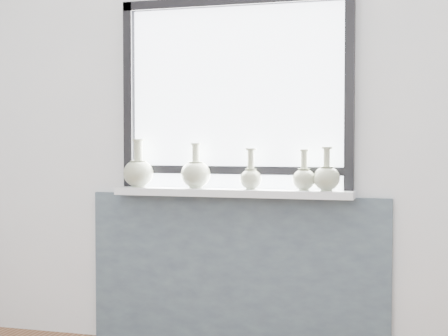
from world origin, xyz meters
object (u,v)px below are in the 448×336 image
(vase_e, at_px, (327,177))
(vase_d, at_px, (304,177))
(vase_a, at_px, (138,171))
(vase_c, at_px, (251,177))
(windowsill, at_px, (232,193))
(vase_b, at_px, (196,173))

(vase_e, bearing_deg, vase_d, 173.61)
(vase_a, height_order, vase_e, vase_a)
(vase_c, bearing_deg, vase_e, -0.82)
(windowsill, bearing_deg, vase_c, -3.77)
(vase_d, bearing_deg, windowsill, -179.90)
(windowsill, relative_size, vase_e, 5.71)
(vase_e, bearing_deg, vase_c, 179.18)
(windowsill, xyz_separation_m, vase_d, (0.39, 0.00, 0.09))
(vase_c, distance_m, vase_e, 0.41)
(windowsill, bearing_deg, vase_e, -1.43)
(vase_c, xyz_separation_m, vase_d, (0.29, 0.01, -0.00))
(vase_a, relative_size, vase_d, 1.25)
(vase_d, xyz_separation_m, vase_e, (0.12, -0.01, 0.01))
(vase_b, bearing_deg, vase_c, -1.86)
(vase_c, bearing_deg, vase_d, 1.54)
(windowsill, distance_m, vase_b, 0.23)
(vase_b, xyz_separation_m, vase_e, (0.73, -0.02, -0.01))
(vase_b, relative_size, vase_e, 1.08)
(windowsill, bearing_deg, vase_a, -178.73)
(windowsill, xyz_separation_m, vase_c, (0.11, -0.01, 0.09))
(windowsill, height_order, vase_a, vase_a)
(vase_c, bearing_deg, windowsill, 176.23)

